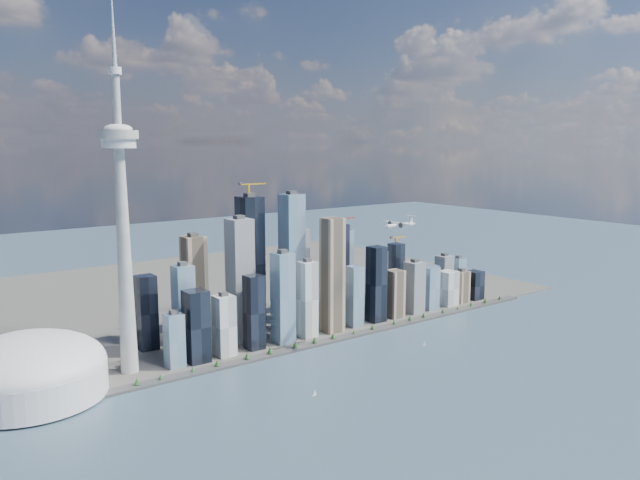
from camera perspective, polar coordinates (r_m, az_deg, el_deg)
ground at (r=905.08m, az=9.12°, el=-13.55°), size 4000.00×4000.00×0.00m
seawall at (r=1081.56m, az=-0.51°, el=-9.52°), size 1100.00×22.00×4.00m
land at (r=1455.58m, az=-11.05°, el=-4.85°), size 1400.00×900.00×3.00m
shoreline_trees at (r=1079.43m, az=-0.52°, el=-9.18°), size 960.53×7.20×8.80m
skyscraper_cluster at (r=1160.66m, az=-0.67°, el=-4.01°), size 736.00×142.00×270.79m
needle_tower at (r=945.86m, az=-17.62°, el=1.92°), size 56.00×56.00×550.50m
dome_stadium at (r=944.94m, az=-25.02°, el=-10.77°), size 200.00×200.00×86.00m
airplane at (r=1041.20m, az=7.30°, el=1.41°), size 72.90×64.36×17.81m
sailboat_west at (r=881.64m, az=-0.49°, el=-13.85°), size 6.90×1.93×9.61m
sailboat_east at (r=1095.74m, az=9.54°, el=-9.35°), size 6.48×3.94×9.25m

